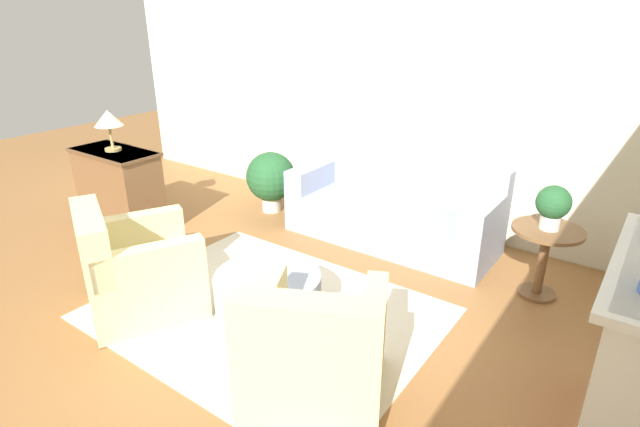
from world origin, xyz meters
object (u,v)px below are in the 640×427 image
object	(u,v)px
potted_plant_on_side_table	(553,205)
dresser	(120,190)
armchair_right	(315,355)
ottoman_table	(268,291)
potted_plant_floor	(271,178)
side_table	(544,250)
table_lamp	(108,120)
armchair_left	(136,271)
couch	(393,211)

from	to	relation	value
potted_plant_on_side_table	dresser	bearing A→B (deg)	-162.88
armchair_right	potted_plant_on_side_table	xyz separation A→B (m)	(0.83, 2.17, 0.50)
ottoman_table	potted_plant_floor	size ratio (longest dim) A/B	1.14
potted_plant_on_side_table	potted_plant_floor	world-z (taller)	potted_plant_on_side_table
side_table	potted_plant_floor	distance (m)	3.19
side_table	potted_plant_floor	world-z (taller)	potted_plant_floor
side_table	potted_plant_on_side_table	world-z (taller)	potted_plant_on_side_table
armchair_right	dresser	size ratio (longest dim) A/B	1.12
side_table	table_lamp	xyz separation A→B (m)	(-4.15, -1.28, 0.81)
armchair_left	dresser	bearing A→B (deg)	149.50
dresser	couch	bearing A→B (deg)	31.07
armchair_right	couch	bearing A→B (deg)	107.16
couch	ottoman_table	distance (m)	1.94
side_table	potted_plant_floor	bearing A→B (deg)	177.51
armchair_left	table_lamp	distance (m)	1.97
armchair_left	ottoman_table	distance (m)	1.11
table_lamp	couch	bearing A→B (deg)	31.07
potted_plant_on_side_table	potted_plant_floor	size ratio (longest dim) A/B	0.51
couch	armchair_right	bearing A→B (deg)	-72.84
armchair_right	potted_plant_floor	world-z (taller)	armchair_right
side_table	couch	bearing A→B (deg)	170.36
side_table	dresser	world-z (taller)	dresser
potted_plant_on_side_table	armchair_right	bearing A→B (deg)	-110.93
side_table	dresser	bearing A→B (deg)	-162.88
ottoman_table	side_table	xyz separation A→B (m)	(1.66, 1.67, 0.17)
couch	potted_plant_on_side_table	size ratio (longest dim) A/B	5.89
armchair_left	table_lamp	size ratio (longest dim) A/B	2.65
armchair_left	ottoman_table	size ratio (longest dim) A/B	1.35
ottoman_table	couch	bearing A→B (deg)	87.69
armchair_left	side_table	distance (m)	3.42
ottoman_table	armchair_right	bearing A→B (deg)	-31.31
table_lamp	ottoman_table	bearing A→B (deg)	-8.80
couch	side_table	world-z (taller)	couch
potted_plant_on_side_table	ottoman_table	bearing A→B (deg)	-134.93
potted_plant_on_side_table	couch	bearing A→B (deg)	170.36
armchair_left	potted_plant_on_side_table	distance (m)	3.46
armchair_left	potted_plant_on_side_table	size ratio (longest dim) A/B	3.04
couch	table_lamp	size ratio (longest dim) A/B	5.13
couch	potted_plant_floor	bearing A→B (deg)	-175.35
couch	dresser	xyz separation A→B (m)	(-2.57, -1.55, 0.15)
couch	potted_plant_on_side_table	world-z (taller)	potted_plant_on_side_table
potted_plant_floor	table_lamp	world-z (taller)	table_lamp
armchair_left	armchair_right	world-z (taller)	same
couch	side_table	bearing A→B (deg)	-9.64
potted_plant_floor	couch	bearing A→B (deg)	4.65
armchair_right	potted_plant_on_side_table	size ratio (longest dim) A/B	3.04
armchair_left	potted_plant_on_side_table	xyz separation A→B (m)	(2.64, 2.17, 0.50)
dresser	potted_plant_on_side_table	world-z (taller)	potted_plant_on_side_table
armchair_right	table_lamp	xyz separation A→B (m)	(-3.32, 0.89, 0.90)
couch	table_lamp	world-z (taller)	table_lamp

